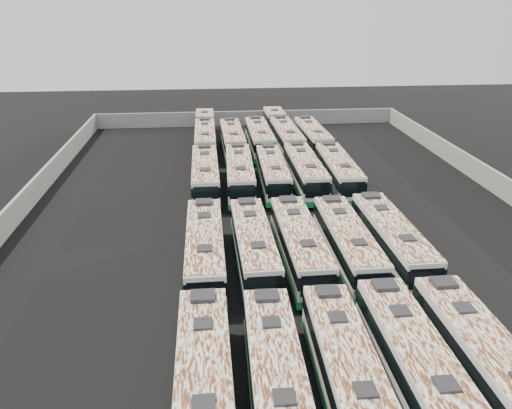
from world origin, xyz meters
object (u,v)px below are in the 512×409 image
bus_midback_left (240,174)px  bus_back_left (232,140)px  bus_back_far_left (205,134)px  bus_back_right (282,132)px  bus_front_far_left (204,385)px  bus_front_right (417,369)px  bus_midback_far_left (205,175)px  bus_midback_right (305,172)px  bus_midback_far_right (338,171)px  bus_front_left (276,381)px  bus_midfront_far_right (391,240)px  bus_midfront_right (347,244)px  bus_back_far_right (313,137)px  bus_midback_center (273,173)px  bus_front_far_right (486,365)px  bus_midfront_far_left (205,250)px  bus_midfront_left (254,247)px  bus_back_center (259,139)px  bus_midfront_center (299,245)px  bus_front_center (348,374)px

bus_midback_left → bus_back_left: size_ratio=1.03×
bus_back_far_left → bus_back_right: bus_back_right is taller
bus_front_far_left → bus_midback_left: (3.42, 29.05, 0.02)m
bus_front_right → bus_midback_far_left: bus_midback_far_left is taller
bus_midback_right → bus_midback_far_left: bearing=-179.5°
bus_front_far_left → bus_midback_far_right: (13.37, 28.95, 0.00)m
bus_midback_far_left → bus_front_left: bearing=-84.2°
bus_midfront_far_right → bus_midfront_right: bearing=-176.3°
bus_back_far_left → bus_back_far_right: 13.83m
bus_midback_center → bus_back_far_right: size_ratio=0.98×
bus_front_far_right → bus_midfront_right: size_ratio=1.02×
bus_midfront_far_left → bus_midback_right: (10.00, 15.90, 0.01)m
bus_midfront_left → bus_back_center: size_ratio=0.97×
bus_front_far_left → bus_midfront_center: 14.89m
bus_back_right → bus_back_far_right: 4.63m
bus_midfront_center → bus_midback_left: bus_midback_left is taller
bus_back_right → bus_midfront_far_left: bearing=-108.5°
bus_front_left → bus_midfront_left: (0.14, 13.37, 0.02)m
bus_midback_left → bus_back_right: bearing=69.5°
bus_midback_left → bus_back_far_left: (-3.43, 16.50, -0.04)m
bus_front_far_left → bus_back_far_left: 45.55m
bus_midfront_far_right → bus_back_center: (-6.73, 28.81, 0.02)m
bus_front_far_left → bus_back_center: bus_back_center is taller
bus_midfront_center → bus_back_far_right: size_ratio=1.01×
bus_midfront_left → bus_back_far_right: bearing=69.5°
bus_midfront_center → bus_midback_right: bearing=77.1°
bus_front_center → bus_midback_far_right: bus_midback_far_right is taller
bus_back_center → bus_back_right: same height
bus_midfront_center → bus_midfront_far_right: 6.76m
bus_midback_far_left → bus_front_center: bearing=-77.6°
bus_front_center → bus_midfront_far_right: size_ratio=0.97×
bus_front_left → bus_front_far_left: bearing=-177.8°
bus_midfront_far_left → bus_midback_left: 16.23m
bus_back_center → bus_back_left: bearing=-179.7°
bus_midfront_far_left → bus_midback_right: bearing=57.4°
bus_midfront_left → bus_midback_center: (3.32, 15.74, -0.01)m
bus_front_center → bus_back_center: (0.05, 42.10, 0.07)m
bus_front_far_right → bus_front_right: bearing=178.9°
bus_back_left → bus_midback_far_right: bearing=-54.2°
bus_front_right → bus_back_far_left: (-10.02, 45.41, -0.03)m
bus_midfront_left → bus_midfront_center: (3.25, -0.14, 0.03)m
bus_midfront_center → bus_midback_center: size_ratio=1.03×
bus_front_far_right → bus_midback_far_right: 28.85m
bus_midfront_left → bus_back_center: bearing=82.1°
bus_front_far_right → bus_midback_left: 30.62m
bus_front_far_right → bus_back_center: (-6.67, 42.16, 0.01)m
bus_front_far_right → bus_midfront_left: 16.65m
bus_midback_center → bus_midfront_far_right: bearing=-65.9°
bus_midfront_far_left → bus_front_far_right: bearing=-44.8°
bus_back_left → bus_midback_far_left: bearing=-105.4°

